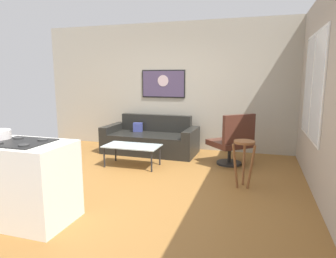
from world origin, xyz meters
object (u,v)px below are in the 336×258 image
Objects in this scene: bar_stool at (244,152)px; wall_painting at (163,84)px; coffee_table at (132,147)px; armchair at (233,141)px; couch at (151,140)px.

bar_stool is 3.00m from wall_painting.
bar_stool is (1.99, -0.49, 0.17)m from coffee_table.
wall_painting reaches higher than armchair.
bar_stool is (0.25, -1.07, 0.07)m from armchair.
armchair is (1.74, 0.59, 0.10)m from coffee_table.
couch is 2.85× the size of bar_stool.
wall_painting reaches higher than bar_stool.
armchair is 1.38× the size of bar_stool.
armchair is at bearing -14.89° from couch.
bar_stool is at bearing -13.78° from coffee_table.
couch is at bearing -100.44° from wall_painting.
couch reaches higher than coffee_table.
coffee_table is at bearing -161.32° from armchair.
bar_stool is at bearing -47.61° from wall_painting.
armchair is 2.20m from wall_painting.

